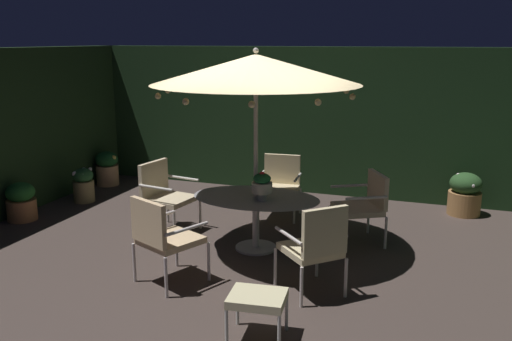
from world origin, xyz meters
The scene contains 15 objects.
ground_plane centered at (0.00, 0.00, -0.01)m, with size 8.64×6.65×0.02m, color #423631.
hedge_backdrop_rear centered at (0.00, 3.17, 1.28)m, with size 8.64×0.30×2.56m, color black.
patio_dining_table centered at (-0.04, 0.15, 0.59)m, with size 1.68×1.13×0.71m.
patio_umbrella centered at (-0.04, 0.15, 2.32)m, with size 2.60×2.60×2.58m.
centerpiece_planter centered at (0.09, 0.01, 0.92)m, with size 0.26×0.26×0.37m.
patio_chair_north centered at (-0.64, -1.21, 0.59)m, with size 0.81×0.82×1.01m.
patio_chair_northeast centered at (1.01, -0.91, 0.58)m, with size 0.83×0.83×1.02m.
patio_chair_east centered at (1.25, 0.89, 0.56)m, with size 0.84×0.85×0.95m.
patio_chair_southeast centered at (-0.17, 1.62, 0.54)m, with size 0.67×0.61×0.93m.
patio_chair_south centered at (-1.51, 0.38, 0.58)m, with size 0.71×0.73×0.99m.
ottoman_footrest centered at (0.72, -1.94, 0.38)m, with size 0.56×0.48×0.43m.
potted_plant_back_right centered at (2.54, 2.62, 0.33)m, with size 0.50×0.50×0.67m.
potted_plant_right_near centered at (-3.50, 1.20, 0.30)m, with size 0.35×0.35×0.58m.
potted_plant_back_center centered at (-3.78, 0.07, 0.29)m, with size 0.44×0.44×0.59m.
potted_plant_right_far centered at (-3.77, 2.27, 0.33)m, with size 0.43×0.42×0.64m.
Camera 1 is at (2.26, -6.28, 2.69)m, focal length 38.78 mm.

